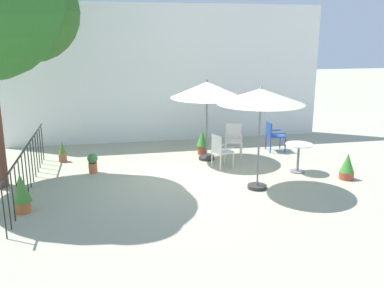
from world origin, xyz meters
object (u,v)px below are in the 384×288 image
at_px(patio_chair_2, 234,138).
at_px(potted_plant_1, 21,192).
at_px(patio_umbrella_1, 261,97).
at_px(patio_umbrella_0, 207,90).
at_px(patio_chair_1, 273,134).
at_px(potted_plant_4, 93,162).
at_px(potted_plant_3, 62,152).
at_px(cafe_table_0, 299,153).
at_px(potted_plant_2, 202,141).
at_px(patio_chair_0, 220,149).
at_px(potted_plant_0, 347,167).

bearing_deg(patio_chair_2, potted_plant_1, -149.77).
relative_size(patio_chair_2, potted_plant_1, 1.14).
height_order(patio_umbrella_1, potted_plant_1, patio_umbrella_1).
bearing_deg(potted_plant_1, patio_umbrella_0, 32.65).
bearing_deg(patio_chair_1, patio_chair_2, -169.44).
height_order(patio_chair_2, potted_plant_4, patio_chair_2).
bearing_deg(patio_chair_2, potted_plant_3, 175.82).
xyz_separation_m(potted_plant_3, potted_plant_4, (0.85, -1.18, -0.00)).
distance_m(cafe_table_0, potted_plant_2, 2.94).
height_order(patio_umbrella_0, patio_chair_2, patio_umbrella_0).
xyz_separation_m(patio_chair_0, patio_chair_1, (2.01, 1.32, 0.01)).
relative_size(patio_umbrella_1, cafe_table_0, 3.16).
distance_m(cafe_table_0, potted_plant_0, 1.21).
xyz_separation_m(patio_umbrella_1, patio_chair_0, (-0.43, 1.66, -1.58)).
height_order(patio_chair_1, potted_plant_4, patio_chair_1).
distance_m(patio_umbrella_1, potted_plant_0, 2.97).
bearing_deg(patio_chair_1, potted_plant_2, 178.23).
xyz_separation_m(patio_umbrella_0, patio_chair_2, (0.86, 0.25, -1.42)).
bearing_deg(patio_umbrella_1, potted_plant_4, 152.81).
bearing_deg(patio_umbrella_1, patio_chair_1, 62.07).
relative_size(patio_umbrella_0, potted_plant_1, 2.79).
bearing_deg(patio_umbrella_1, potted_plant_1, -176.05).
distance_m(patio_chair_1, patio_chair_2, 1.34).
bearing_deg(potted_plant_3, patio_chair_0, -19.06).
xyz_separation_m(patio_umbrella_0, patio_chair_1, (2.18, 0.49, -1.43)).
xyz_separation_m(patio_chair_0, potted_plant_0, (2.80, -1.49, -0.20)).
height_order(patio_chair_0, patio_chair_2, patio_chair_2).
xyz_separation_m(patio_umbrella_1, potted_plant_0, (2.36, 0.18, -1.78)).
xyz_separation_m(patio_umbrella_0, potted_plant_1, (-4.43, -2.84, -1.52)).
bearing_deg(patio_chair_1, potted_plant_1, -153.26).
xyz_separation_m(potted_plant_1, potted_plant_2, (4.43, 3.40, -0.05)).
xyz_separation_m(cafe_table_0, patio_chair_0, (-1.87, 0.73, 0.00)).
height_order(potted_plant_0, potted_plant_4, potted_plant_0).
height_order(patio_umbrella_1, potted_plant_4, patio_umbrella_1).
bearing_deg(potted_plant_3, patio_chair_2, -4.18).
bearing_deg(patio_chair_1, patio_umbrella_0, -167.29).
bearing_deg(patio_umbrella_0, potted_plant_0, -37.97).
xyz_separation_m(patio_chair_2, potted_plant_4, (-3.98, -0.83, -0.25)).
bearing_deg(patio_umbrella_0, potted_plant_1, -147.35).
xyz_separation_m(patio_umbrella_1, potted_plant_3, (-4.56, 3.09, -1.82)).
xyz_separation_m(potted_plant_0, potted_plant_3, (-6.93, 2.91, -0.04)).
relative_size(patio_chair_0, potted_plant_3, 1.55).
relative_size(patio_umbrella_1, potted_plant_4, 4.60).
bearing_deg(patio_chair_0, patio_umbrella_1, -75.38).
bearing_deg(potted_plant_1, potted_plant_2, 37.50).
distance_m(patio_umbrella_1, potted_plant_4, 4.56).
xyz_separation_m(patio_umbrella_1, potted_plant_1, (-5.03, -0.35, -1.67)).
xyz_separation_m(patio_umbrella_0, potted_plant_4, (-3.12, -0.58, -1.68)).
relative_size(patio_chair_1, potted_plant_2, 1.25).
relative_size(patio_umbrella_0, patio_chair_2, 2.45).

